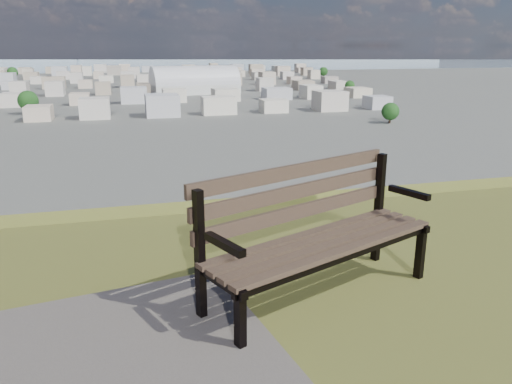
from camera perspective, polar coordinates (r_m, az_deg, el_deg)
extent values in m
cube|color=#463628|center=(3.65, 9.92, -6.64)|extent=(1.82, 0.83, 0.04)
cube|color=#463628|center=(3.73, 8.47, -6.05)|extent=(1.82, 0.83, 0.04)
cube|color=#463628|center=(3.82, 7.08, -5.48)|extent=(1.82, 0.83, 0.04)
cube|color=#463628|center=(3.90, 5.76, -4.93)|extent=(1.82, 0.83, 0.04)
cube|color=#463628|center=(3.90, 4.97, -2.22)|extent=(1.80, 0.78, 0.11)
cube|color=#463628|center=(3.88, 4.76, 0.07)|extent=(1.80, 0.78, 0.11)
cube|color=#463628|center=(3.86, 4.54, 2.39)|extent=(1.80, 0.78, 0.11)
cube|color=black|center=(3.19, -1.82, -14.76)|extent=(0.07, 0.08, 0.47)
cube|color=black|center=(3.42, -6.42, -7.76)|extent=(0.07, 0.08, 0.99)
cube|color=black|center=(3.25, -4.09, -10.08)|extent=(0.26, 0.52, 0.05)
cube|color=black|center=(3.10, -3.64, -5.97)|extent=(0.20, 0.38, 0.05)
cube|color=black|center=(4.41, 18.27, -6.46)|extent=(0.07, 0.08, 0.47)
cube|color=black|center=(4.58, 13.83, -1.81)|extent=(0.07, 0.08, 0.99)
cube|color=black|center=(4.45, 16.24, -3.24)|extent=(0.26, 0.52, 0.05)
cube|color=black|center=(4.34, 17.09, -0.07)|extent=(0.20, 0.38, 0.05)
cube|color=black|center=(3.67, 10.01, -7.39)|extent=(1.81, 0.79, 0.04)
cube|color=black|center=(3.93, 5.63, -5.55)|extent=(1.81, 0.79, 0.04)
cube|color=silver|center=(297.87, -7.00, 11.62)|extent=(51.85, 27.60, 5.49)
cylinder|color=silver|center=(297.66, -7.02, 12.15)|extent=(51.85, 27.60, 20.86)
cube|color=#A1968A|center=(205.68, -24.31, 8.43)|extent=(11.00, 11.00, 7.00)
cube|color=beige|center=(203.14, -17.57, 9.03)|extent=(11.00, 11.00, 7.00)
cube|color=#B8B7BD|center=(203.41, -10.72, 9.51)|extent=(11.00, 11.00, 7.00)
cube|color=beige|center=(206.49, -3.98, 9.85)|extent=(11.00, 11.00, 7.00)
cube|color=tan|center=(212.25, 2.49, 10.05)|extent=(11.00, 11.00, 7.00)
cube|color=silver|center=(220.50, 8.56, 10.12)|extent=(11.00, 11.00, 7.00)
cube|color=beige|center=(230.95, 14.13, 10.09)|extent=(11.00, 11.00, 7.00)
cube|color=#B8B7BD|center=(256.74, -25.27, 9.63)|extent=(11.00, 11.00, 7.00)
cube|color=beige|center=(253.57, -19.87, 10.15)|extent=(11.00, 11.00, 7.00)
cube|color=tan|center=(252.65, -14.37, 10.58)|extent=(11.00, 11.00, 7.00)
cube|color=silver|center=(254.00, -8.86, 10.92)|extent=(11.00, 11.00, 7.00)
cube|color=beige|center=(257.60, -3.45, 11.15)|extent=(11.00, 11.00, 7.00)
cube|color=beige|center=(263.34, 1.78, 11.29)|extent=(11.00, 11.00, 7.00)
cube|color=#A1968A|center=(271.09, 6.75, 11.33)|extent=(11.00, 11.00, 7.00)
cube|color=beige|center=(280.68, 11.41, 11.30)|extent=(11.00, 11.00, 7.00)
cube|color=silver|center=(307.91, -25.92, 10.43)|extent=(11.00, 11.00, 7.00)
cube|color=beige|center=(304.33, -21.42, 10.88)|extent=(11.00, 11.00, 7.00)
cube|color=beige|center=(302.61, -16.83, 11.28)|extent=(11.00, 11.00, 7.00)
cube|color=#A1968A|center=(302.80, -12.21, 11.60)|extent=(11.00, 11.00, 7.00)
cube|color=beige|center=(304.87, -7.61, 11.85)|extent=(11.00, 11.00, 7.00)
cube|color=#B8B7BD|center=(308.81, -3.09, 12.02)|extent=(11.00, 11.00, 7.00)
cube|color=beige|center=(314.53, 1.29, 12.12)|extent=(11.00, 11.00, 7.00)
cube|color=tan|center=(321.94, 5.49, 12.15)|extent=(11.00, 11.00, 7.00)
cube|color=silver|center=(330.94, 9.49, 12.12)|extent=(11.00, 11.00, 7.00)
cube|color=beige|center=(359.16, -26.38, 11.00)|extent=(11.00, 11.00, 7.00)
cube|color=#B8B7BD|center=(355.28, -22.53, 11.40)|extent=(11.00, 11.00, 7.00)
cube|color=beige|center=(353.00, -18.60, 11.76)|extent=(11.00, 11.00, 7.00)
cube|color=tan|center=(352.34, -14.63, 12.07)|extent=(11.00, 11.00, 7.00)
cube|color=silver|center=(353.31, -10.65, 12.32)|extent=(11.00, 11.00, 7.00)
cube|color=beige|center=(355.90, -6.71, 12.51)|extent=(11.00, 11.00, 7.00)
cube|color=beige|center=(360.08, -2.83, 12.65)|extent=(11.00, 11.00, 7.00)
cube|color=#A1968A|center=(365.79, 0.94, 12.72)|extent=(11.00, 11.00, 7.00)
cube|color=beige|center=(372.95, 4.58, 12.74)|extent=(11.00, 11.00, 7.00)
cube|color=#B8B7BD|center=(381.50, 8.07, 12.72)|extent=(11.00, 11.00, 7.00)
cube|color=beige|center=(410.45, -26.73, 11.43)|extent=(11.00, 11.00, 7.00)
cube|color=beige|center=(406.35, -23.36, 11.79)|extent=(11.00, 11.00, 7.00)
cube|color=#A1968A|center=(403.64, -19.93, 12.12)|extent=(11.00, 11.00, 7.00)
cube|color=beige|center=(402.35, -16.46, 12.41)|extent=(11.00, 11.00, 7.00)
cube|color=#B8B7BD|center=(402.49, -12.96, 12.66)|extent=(11.00, 11.00, 7.00)
cube|color=beige|center=(404.05, -9.48, 12.86)|extent=(11.00, 11.00, 7.00)
cube|color=tan|center=(407.03, -6.03, 13.01)|extent=(11.00, 11.00, 7.00)
cube|color=silver|center=(411.39, -2.64, 13.11)|extent=(11.00, 11.00, 7.00)
cube|color=beige|center=(417.08, 0.67, 13.17)|extent=(11.00, 11.00, 7.00)
cube|color=beige|center=(424.06, 3.88, 13.19)|extent=(11.00, 11.00, 7.00)
cube|color=#A1968A|center=(432.26, 6.98, 13.17)|extent=(11.00, 11.00, 7.00)
cube|color=tan|center=(461.76, -27.00, 11.76)|extent=(11.00, 11.00, 7.00)
cube|color=silver|center=(457.50, -24.01, 12.09)|extent=(11.00, 11.00, 7.00)
cube|color=beige|center=(454.46, -20.97, 12.39)|extent=(11.00, 11.00, 7.00)
cube|color=beige|center=(452.68, -17.88, 12.67)|extent=(11.00, 11.00, 7.00)
cube|color=#A1968A|center=(452.16, -14.78, 12.90)|extent=(11.00, 11.00, 7.00)
cube|color=beige|center=(452.92, -11.66, 13.10)|extent=(11.00, 11.00, 7.00)
cube|color=#B8B7BD|center=(454.95, -8.57, 13.27)|extent=(11.00, 11.00, 7.00)
cube|color=beige|center=(458.22, -5.50, 13.39)|extent=(11.00, 11.00, 7.00)
cube|color=tan|center=(462.72, -2.49, 13.48)|extent=(11.00, 11.00, 7.00)
cube|color=silver|center=(468.41, 0.46, 13.53)|extent=(11.00, 11.00, 7.00)
cube|color=beige|center=(475.24, 3.34, 13.54)|extent=(11.00, 11.00, 7.00)
cube|color=beige|center=(483.17, 6.12, 13.53)|extent=(11.00, 11.00, 7.00)
cube|color=beige|center=(513.10, -27.22, 12.02)|extent=(11.00, 11.00, 7.00)
cube|color=tan|center=(508.70, -24.53, 12.33)|extent=(11.00, 11.00, 7.00)
cube|color=silver|center=(505.40, -21.80, 12.61)|extent=(11.00, 11.00, 7.00)
cube|color=beige|center=(503.23, -19.02, 12.86)|extent=(11.00, 11.00, 7.00)
cube|color=beige|center=(502.19, -16.23, 13.09)|extent=(11.00, 11.00, 7.00)
cube|color=#A1968A|center=(502.30, -13.42, 13.29)|extent=(11.00, 11.00, 7.00)
cube|color=beige|center=(503.56, -10.62, 13.46)|extent=(11.00, 11.00, 7.00)
cube|color=#B8B7BD|center=(505.95, -7.84, 13.59)|extent=(11.00, 11.00, 7.00)
cube|color=beige|center=(509.46, -5.08, 13.70)|extent=(11.00, 11.00, 7.00)
cube|color=tan|center=(514.07, -2.37, 13.77)|extent=(11.00, 11.00, 7.00)
cube|color=silver|center=(519.75, 0.29, 13.81)|extent=(11.00, 11.00, 7.00)
cube|color=beige|center=(526.46, 2.89, 13.82)|extent=(11.00, 11.00, 7.00)
cube|color=beige|center=(534.17, 5.42, 13.81)|extent=(11.00, 11.00, 7.00)
cube|color=tan|center=(559.94, -24.96, 12.52)|extent=(11.00, 11.00, 7.00)
cube|color=silver|center=(556.43, -22.47, 12.78)|extent=(11.00, 11.00, 7.00)
cube|color=beige|center=(553.94, -19.96, 13.02)|extent=(11.00, 11.00, 7.00)
cube|color=beige|center=(552.47, -17.42, 13.24)|extent=(11.00, 11.00, 7.00)
cube|color=#A1968A|center=(552.05, -14.87, 13.43)|extent=(11.00, 11.00, 7.00)
cube|color=beige|center=(552.67, -12.32, 13.60)|extent=(11.00, 11.00, 7.00)
cube|color=#B8B7BD|center=(554.34, -9.77, 13.74)|extent=(11.00, 11.00, 7.00)
cube|color=beige|center=(557.03, -7.24, 13.86)|extent=(11.00, 11.00, 7.00)
cube|color=tan|center=(560.73, -4.74, 13.95)|extent=(11.00, 11.00, 7.00)
cube|color=silver|center=(565.43, -2.27, 14.01)|extent=(11.00, 11.00, 7.00)
cube|color=beige|center=(571.11, 0.15, 14.04)|extent=(11.00, 11.00, 7.00)
cube|color=beige|center=(577.72, 2.53, 14.05)|extent=(11.00, 11.00, 7.00)
cube|color=#A1968A|center=(585.24, 4.84, 14.04)|extent=(11.00, 11.00, 7.00)
cylinder|color=#2E2117|center=(187.85, 15.04, 7.93)|extent=(0.80, 0.80, 2.10)
sphere|color=#173813|center=(187.44, 15.11, 8.88)|extent=(6.30, 6.30, 6.30)
cylinder|color=#2E2117|center=(226.18, -24.48, 8.46)|extent=(0.80, 0.80, 2.70)
sphere|color=#173813|center=(225.76, -24.60, 9.47)|extent=(8.10, 8.10, 8.10)
cylinder|color=#2E2117|center=(312.17, 10.64, 11.36)|extent=(0.80, 0.80, 1.95)
sphere|color=#173813|center=(311.94, 10.67, 11.89)|extent=(5.85, 5.85, 5.85)
cylinder|color=#2E2117|center=(407.17, -6.02, 12.68)|extent=(0.80, 0.80, 2.25)
sphere|color=#173813|center=(406.97, -6.04, 13.15)|extent=(6.75, 6.75, 6.75)
cylinder|color=#2E2117|center=(470.50, -26.00, 11.68)|extent=(0.80, 0.80, 2.85)
sphere|color=#173813|center=(470.29, -26.07, 12.20)|extent=(8.55, 8.55, 8.55)
cylinder|color=#2E2117|center=(305.60, -6.83, 11.43)|extent=(0.80, 0.80, 2.10)
sphere|color=#173813|center=(305.35, -6.85, 12.02)|extent=(6.30, 6.30, 6.30)
cylinder|color=#2E2117|center=(456.13, 7.71, 13.03)|extent=(0.80, 0.80, 2.55)
sphere|color=#173813|center=(455.93, 7.73, 13.51)|extent=(7.65, 7.65, 7.65)
cube|color=#8097A4|center=(901.96, -15.02, 14.15)|extent=(2400.00, 700.00, 0.12)
cube|color=#8FA2B2|center=(1399.87, -8.80, 16.03)|extent=(700.00, 220.00, 45.00)
cube|color=#8FA2B2|center=(1573.17, 10.20, 16.26)|extent=(500.00, 220.00, 60.00)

